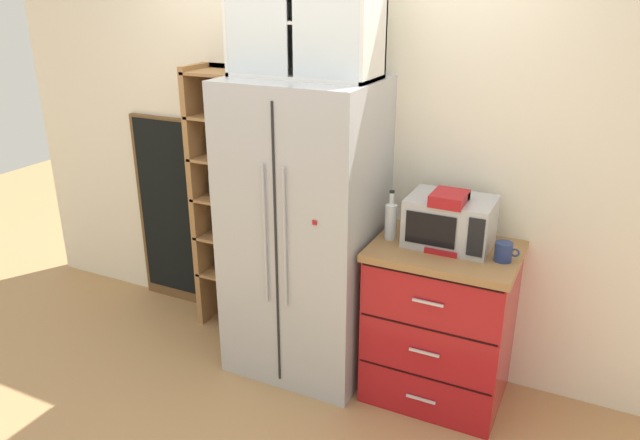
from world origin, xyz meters
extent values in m
plane|color=tan|center=(0.00, 0.00, 0.00)|extent=(10.52, 10.52, 0.00)
cube|color=silver|center=(0.00, 0.40, 1.27)|extent=(4.83, 0.10, 2.55)
cube|color=#ADAFB5|center=(0.00, 0.02, 0.88)|extent=(0.82, 0.65, 1.75)
cube|color=black|center=(0.00, -0.30, 0.88)|extent=(0.01, 0.01, 1.61)
cylinder|color=#ADAFB5|center=(-0.06, -0.32, 0.96)|extent=(0.02, 0.02, 0.79)
cylinder|color=#ADAFB5|center=(0.06, -0.32, 0.96)|extent=(0.02, 0.02, 0.79)
cube|color=#A8161C|center=(0.23, -0.30, 1.09)|extent=(0.02, 0.01, 0.02)
cube|color=brown|center=(-0.66, 0.37, 0.88)|extent=(0.46, 0.04, 1.75)
cube|color=#9E7042|center=(-0.86, 0.22, 0.88)|extent=(0.04, 0.27, 1.75)
cube|color=#9E7042|center=(-0.47, 0.22, 0.88)|extent=(0.04, 0.27, 1.75)
cube|color=#9E7042|center=(-0.66, 0.22, 0.38)|extent=(0.40, 0.27, 0.02)
cylinder|color=silver|center=(-0.74, 0.22, 0.45)|extent=(0.08, 0.08, 0.12)
cylinder|color=#E0C67F|center=(-0.74, 0.22, 0.43)|extent=(0.07, 0.07, 0.08)
cylinder|color=#B2B2B7|center=(-0.74, 0.22, 0.52)|extent=(0.07, 0.07, 0.01)
cylinder|color=silver|center=(-0.58, 0.22, 0.44)|extent=(0.08, 0.08, 0.10)
cylinder|color=brown|center=(-0.58, 0.22, 0.42)|extent=(0.07, 0.07, 0.07)
cylinder|color=#B2B2B7|center=(-0.58, 0.22, 0.49)|extent=(0.07, 0.07, 0.01)
cube|color=#9E7042|center=(-0.66, 0.22, 0.65)|extent=(0.40, 0.27, 0.02)
cylinder|color=silver|center=(-0.75, 0.23, 0.71)|extent=(0.07, 0.07, 0.12)
cylinder|color=#CCB78C|center=(-0.75, 0.23, 0.70)|extent=(0.06, 0.06, 0.08)
cylinder|color=#B2B2B7|center=(-0.75, 0.23, 0.78)|extent=(0.07, 0.07, 0.01)
cylinder|color=silver|center=(-0.57, 0.21, 0.71)|extent=(0.07, 0.07, 0.11)
cylinder|color=#B77A38|center=(-0.57, 0.21, 0.69)|extent=(0.06, 0.06, 0.07)
cylinder|color=#B2B2B7|center=(-0.57, 0.21, 0.77)|extent=(0.07, 0.07, 0.01)
cube|color=#9E7042|center=(-0.66, 0.22, 0.91)|extent=(0.40, 0.27, 0.02)
cylinder|color=silver|center=(-0.74, 0.21, 0.99)|extent=(0.08, 0.08, 0.14)
cylinder|color=white|center=(-0.74, 0.21, 0.97)|extent=(0.07, 0.07, 0.09)
cylinder|color=#B2B2B7|center=(-0.74, 0.21, 1.07)|extent=(0.08, 0.08, 0.01)
cylinder|color=silver|center=(-0.58, 0.22, 0.99)|extent=(0.07, 0.07, 0.14)
cylinder|color=beige|center=(-0.58, 0.22, 0.97)|extent=(0.06, 0.06, 0.09)
cylinder|color=#B2B2B7|center=(-0.58, 0.22, 1.06)|extent=(0.07, 0.07, 0.01)
cube|color=#9E7042|center=(-0.66, 0.22, 1.18)|extent=(0.40, 0.27, 0.02)
cylinder|color=silver|center=(-0.77, 0.23, 1.24)|extent=(0.08, 0.08, 0.11)
cylinder|color=#2D2D2D|center=(-0.77, 0.23, 1.23)|extent=(0.07, 0.07, 0.07)
cylinder|color=#B2B2B7|center=(-0.77, 0.23, 1.30)|extent=(0.07, 0.07, 0.01)
cylinder|color=silver|center=(-0.67, 0.22, 1.24)|extent=(0.08, 0.08, 0.11)
cylinder|color=#382316|center=(-0.67, 0.22, 1.23)|extent=(0.07, 0.07, 0.07)
cylinder|color=#B2B2B7|center=(-0.67, 0.22, 1.30)|extent=(0.07, 0.07, 0.01)
cylinder|color=silver|center=(-0.55, 0.23, 1.25)|extent=(0.06, 0.06, 0.12)
cylinder|color=white|center=(-0.55, 0.23, 1.23)|extent=(0.05, 0.05, 0.08)
cylinder|color=#B2B2B7|center=(-0.55, 0.23, 1.31)|extent=(0.06, 0.06, 0.01)
cube|color=#9E7042|center=(-0.66, 0.22, 1.45)|extent=(0.40, 0.27, 0.02)
cube|color=#9E7042|center=(-0.66, 0.22, 1.71)|extent=(0.40, 0.27, 0.02)
cube|color=#A8161C|center=(0.82, 0.07, 0.44)|extent=(0.74, 0.56, 0.88)
cube|color=#9E7042|center=(0.82, 0.07, 0.90)|extent=(0.77, 0.59, 0.04)
cube|color=black|center=(0.82, -0.21, 0.28)|extent=(0.72, 0.00, 0.01)
cube|color=silver|center=(0.82, -0.22, 0.15)|extent=(0.16, 0.01, 0.01)
cube|color=black|center=(0.82, -0.21, 0.57)|extent=(0.72, 0.00, 0.01)
cube|color=silver|center=(0.82, -0.22, 0.44)|extent=(0.16, 0.01, 0.01)
cube|color=black|center=(0.82, -0.21, 0.86)|extent=(0.72, 0.00, 0.01)
cube|color=silver|center=(0.82, -0.22, 0.73)|extent=(0.16, 0.01, 0.01)
cube|color=#ADAFB5|center=(0.82, 0.12, 1.05)|extent=(0.44, 0.32, 0.26)
cube|color=black|center=(0.76, -0.04, 1.05)|extent=(0.26, 0.01, 0.17)
cube|color=black|center=(0.99, -0.04, 1.05)|extent=(0.08, 0.01, 0.20)
cube|color=#A8161C|center=(0.82, 0.05, 0.93)|extent=(0.17, 0.20, 0.03)
cube|color=#A8161C|center=(0.82, 0.12, 1.07)|extent=(0.17, 0.06, 0.30)
cube|color=#A8161C|center=(0.82, 0.05, 1.20)|extent=(0.17, 0.20, 0.06)
cylinder|color=black|center=(0.82, 0.04, 1.01)|extent=(0.11, 0.11, 0.12)
cylinder|color=navy|center=(1.12, 0.03, 0.96)|extent=(0.09, 0.09, 0.10)
torus|color=navy|center=(1.17, 0.03, 0.97)|extent=(0.05, 0.01, 0.05)
cylinder|color=silver|center=(0.51, 0.06, 1.01)|extent=(0.06, 0.06, 0.19)
cone|color=silver|center=(0.51, 0.06, 1.11)|extent=(0.06, 0.06, 0.04)
cylinder|color=silver|center=(0.51, 0.06, 1.14)|extent=(0.03, 0.03, 0.07)
cylinder|color=black|center=(0.51, 0.06, 1.18)|extent=(0.03, 0.03, 0.01)
cube|color=silver|center=(0.00, 0.19, 2.03)|extent=(0.79, 0.02, 0.56)
cube|color=silver|center=(0.00, 0.04, 1.76)|extent=(0.79, 0.32, 0.02)
cube|color=silver|center=(-0.38, 0.04, 2.03)|extent=(0.02, 0.32, 0.56)
cube|color=silver|center=(0.38, 0.04, 2.03)|extent=(0.02, 0.32, 0.56)
cube|color=silver|center=(0.00, 0.04, 2.03)|extent=(0.76, 0.30, 0.02)
cube|color=silver|center=(-0.20, -0.11, 2.03)|extent=(0.36, 0.01, 0.52)
cube|color=silver|center=(0.20, -0.11, 2.03)|extent=(0.36, 0.01, 0.52)
cylinder|color=silver|center=(-0.28, 0.04, 1.77)|extent=(0.05, 0.05, 0.00)
cylinder|color=silver|center=(-0.28, 0.04, 1.81)|extent=(0.01, 0.01, 0.07)
cone|color=silver|center=(-0.28, 0.04, 1.87)|extent=(0.06, 0.06, 0.05)
cylinder|color=silver|center=(0.00, 0.04, 1.77)|extent=(0.05, 0.05, 0.00)
cylinder|color=silver|center=(0.00, 0.04, 1.81)|extent=(0.01, 0.01, 0.07)
cone|color=silver|center=(0.00, 0.04, 1.87)|extent=(0.06, 0.06, 0.05)
cylinder|color=silver|center=(0.28, 0.04, 1.77)|extent=(0.05, 0.05, 0.00)
cylinder|color=silver|center=(0.28, 0.04, 1.81)|extent=(0.01, 0.01, 0.07)
cone|color=silver|center=(0.28, 0.04, 1.87)|extent=(0.06, 0.06, 0.05)
cylinder|color=white|center=(-0.24, 0.04, 2.07)|extent=(0.06, 0.06, 0.07)
cylinder|color=white|center=(0.00, 0.04, 2.07)|extent=(0.06, 0.06, 0.07)
cylinder|color=white|center=(0.24, 0.04, 2.07)|extent=(0.06, 0.06, 0.07)
cube|color=brown|center=(-1.22, 0.33, 0.69)|extent=(0.60, 0.04, 1.38)
cube|color=black|center=(-1.22, 0.31, 0.72)|extent=(0.54, 0.01, 1.28)
camera|label=1|loc=(1.51, -2.85, 2.21)|focal=34.00mm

